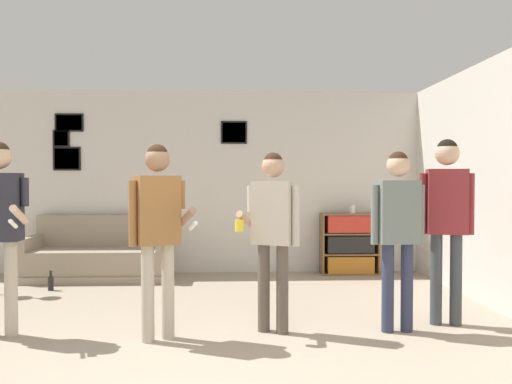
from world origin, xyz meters
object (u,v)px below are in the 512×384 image
Objects in this scene: bookshelf at (349,244)px; person_spectator_near_bookshelf at (398,222)px; person_spectator_far_right at (447,210)px; drinking_cup at (352,209)px; person_player_foreground_center at (158,220)px; bottle_on_floor at (51,283)px; person_watcher_holding_cup at (273,223)px; couch at (99,258)px.

person_spectator_near_bookshelf is at bearing -94.08° from bookshelf.
person_spectator_far_right is 2.61m from drinking_cup.
person_spectator_near_bookshelf is at bearing 4.15° from person_player_foreground_center.
person_spectator_far_right is at bearing -20.92° from bottle_on_floor.
person_spectator_near_bookshelf is at bearing -159.95° from person_spectator_far_right.
person_spectator_near_bookshelf is 2.80m from drinking_cup.
person_spectator_far_right is (0.53, 0.19, 0.09)m from person_spectator_near_bookshelf.
bottle_on_floor is at bearing 159.08° from person_spectator_far_right.
person_player_foreground_center is 3.79m from drinking_cup.
person_spectator_far_right is (1.67, 0.17, 0.10)m from person_watcher_holding_cup.
bookshelf is 0.51m from drinking_cup.
person_spectator_near_bookshelf is 13.77× the size of drinking_cup.
person_player_foreground_center is (-2.34, -2.94, 0.60)m from bookshelf.
bookshelf is 7.48× the size of drinking_cup.
person_watcher_holding_cup is 3.34m from bottle_on_floor.
bookshelf is at bearing 85.92° from person_spectator_near_bookshelf.
person_watcher_holding_cup is (-1.34, -2.76, 0.55)m from bookshelf.
person_watcher_holding_cup is 6.55× the size of bottle_on_floor.
person_spectator_near_bookshelf is (1.14, -0.02, 0.01)m from person_watcher_holding_cup.
drinking_cup is at bearing 63.53° from person_watcher_holding_cup.
person_spectator_near_bookshelf is (3.39, -2.59, 0.72)m from couch.
bottle_on_floor is at bearing -118.08° from couch.
person_watcher_holding_cup is at bearing -48.67° from couch.
person_spectator_near_bookshelf is 0.58m from person_spectator_far_right.
couch is 0.86m from bottle_on_floor.
person_spectator_near_bookshelf reaches higher than couch.
drinking_cup reaches higher than couch.
bookshelf is (3.59, 0.20, 0.16)m from couch.
drinking_cup is (2.38, 2.94, -0.09)m from person_player_foreground_center.
person_spectator_far_right reaches higher than couch.
person_player_foreground_center is 2.76m from bottle_on_floor.
bottle_on_floor is 2.09× the size of drinking_cup.
person_player_foreground_center is 1.02m from person_watcher_holding_cup.
couch is at bearing 148.62° from person_spectator_far_right.
bookshelf reaches higher than couch.
bookshelf is 4.11m from bottle_on_floor.
bottle_on_floor is (-3.99, -0.94, -0.35)m from bookshelf.
person_player_foreground_center reaches higher than couch.
person_spectator_near_bookshelf is at bearing -25.99° from bottle_on_floor.
couch is at bearing 61.92° from bottle_on_floor.
bookshelf is at bearing 64.22° from person_watcher_holding_cup.
bookshelf is 0.50× the size of person_spectator_far_right.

